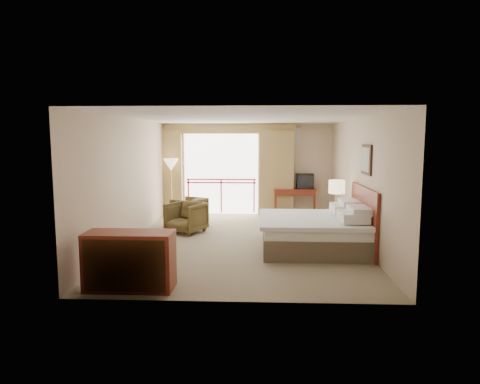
{
  "coord_description": "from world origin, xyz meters",
  "views": [
    {
      "loc": [
        0.34,
        -9.23,
        2.27
      ],
      "look_at": [
        -0.09,
        0.4,
        1.06
      ],
      "focal_mm": 32.0,
      "sensor_mm": 36.0,
      "label": 1
    }
  ],
  "objects_px": {
    "desk": "(294,194)",
    "wastebasket": "(278,215)",
    "side_table": "(174,214)",
    "nightstand": "(336,223)",
    "armchair_far": "(189,224)",
    "floor_lamp": "(171,167)",
    "bed": "(315,232)",
    "armchair_near": "(186,232)",
    "table_lamp": "(337,187)",
    "tv": "(305,181)",
    "dresser": "(130,261)"
  },
  "relations": [
    {
      "from": "table_lamp",
      "to": "dresser",
      "type": "bearing_deg",
      "value": -135.2
    },
    {
      "from": "bed",
      "to": "side_table",
      "type": "xyz_separation_m",
      "value": [
        -3.34,
        2.13,
        -0.04
      ]
    },
    {
      "from": "bed",
      "to": "armchair_near",
      "type": "xyz_separation_m",
      "value": [
        -2.92,
        1.47,
        -0.38
      ]
    },
    {
      "from": "wastebasket",
      "to": "armchair_far",
      "type": "bearing_deg",
      "value": -168.29
    },
    {
      "from": "nightstand",
      "to": "dresser",
      "type": "distance_m",
      "value": 5.24
    },
    {
      "from": "nightstand",
      "to": "desk",
      "type": "bearing_deg",
      "value": 104.36
    },
    {
      "from": "bed",
      "to": "tv",
      "type": "bearing_deg",
      "value": 87.29
    },
    {
      "from": "desk",
      "to": "floor_lamp",
      "type": "bearing_deg",
      "value": -171.44
    },
    {
      "from": "bed",
      "to": "armchair_near",
      "type": "relative_size",
      "value": 2.63
    },
    {
      "from": "bed",
      "to": "armchair_far",
      "type": "bearing_deg",
      "value": 139.82
    },
    {
      "from": "desk",
      "to": "side_table",
      "type": "distance_m",
      "value": 3.75
    },
    {
      "from": "nightstand",
      "to": "side_table",
      "type": "relative_size",
      "value": 1.3
    },
    {
      "from": "wastebasket",
      "to": "floor_lamp",
      "type": "bearing_deg",
      "value": 170.31
    },
    {
      "from": "bed",
      "to": "armchair_far",
      "type": "distance_m",
      "value": 3.97
    },
    {
      "from": "tv",
      "to": "floor_lamp",
      "type": "bearing_deg",
      "value": 164.9
    },
    {
      "from": "nightstand",
      "to": "desk",
      "type": "xyz_separation_m",
      "value": [
        -0.75,
        2.8,
        0.31
      ]
    },
    {
      "from": "dresser",
      "to": "armchair_far",
      "type": "bearing_deg",
      "value": 84.45
    },
    {
      "from": "tv",
      "to": "armchair_near",
      "type": "bearing_deg",
      "value": -162.05
    },
    {
      "from": "armchair_far",
      "to": "floor_lamp",
      "type": "bearing_deg",
      "value": -120.44
    },
    {
      "from": "bed",
      "to": "armchair_near",
      "type": "height_order",
      "value": "bed"
    },
    {
      "from": "armchair_far",
      "to": "floor_lamp",
      "type": "xyz_separation_m",
      "value": [
        -0.68,
        1.02,
        1.45
      ]
    },
    {
      "from": "side_table",
      "to": "floor_lamp",
      "type": "relative_size",
      "value": 0.29
    },
    {
      "from": "armchair_far",
      "to": "nightstand",
      "type": "bearing_deg",
      "value": 95.67
    },
    {
      "from": "desk",
      "to": "side_table",
      "type": "height_order",
      "value": "desk"
    },
    {
      "from": "wastebasket",
      "to": "side_table",
      "type": "height_order",
      "value": "side_table"
    },
    {
      "from": "table_lamp",
      "to": "side_table",
      "type": "relative_size",
      "value": 1.34
    },
    {
      "from": "table_lamp",
      "to": "armchair_near",
      "type": "relative_size",
      "value": 0.81
    },
    {
      "from": "wastebasket",
      "to": "armchair_far",
      "type": "height_order",
      "value": "armchair_far"
    },
    {
      "from": "desk",
      "to": "side_table",
      "type": "bearing_deg",
      "value": -148.26
    },
    {
      "from": "nightstand",
      "to": "armchair_near",
      "type": "relative_size",
      "value": 0.78
    },
    {
      "from": "desk",
      "to": "armchair_near",
      "type": "distance_m",
      "value": 3.84
    },
    {
      "from": "tv",
      "to": "armchair_near",
      "type": "relative_size",
      "value": 0.6
    },
    {
      "from": "desk",
      "to": "wastebasket",
      "type": "bearing_deg",
      "value": -116.39
    },
    {
      "from": "desk",
      "to": "wastebasket",
      "type": "relative_size",
      "value": 3.8
    },
    {
      "from": "bed",
      "to": "table_lamp",
      "type": "relative_size",
      "value": 3.25
    },
    {
      "from": "tv",
      "to": "armchair_near",
      "type": "xyz_separation_m",
      "value": [
        -3.11,
        -2.49,
        -1.02
      ]
    },
    {
      "from": "armchair_far",
      "to": "bed",
      "type": "bearing_deg",
      "value": 75.62
    },
    {
      "from": "dresser",
      "to": "bed",
      "type": "bearing_deg",
      "value": 33.75
    },
    {
      "from": "tv",
      "to": "dresser",
      "type": "xyz_separation_m",
      "value": [
        -3.29,
        -6.41,
        -0.58
      ]
    },
    {
      "from": "nightstand",
      "to": "dresser",
      "type": "xyz_separation_m",
      "value": [
        -3.74,
        -3.66,
        0.12
      ]
    },
    {
      "from": "dresser",
      "to": "armchair_near",
      "type": "bearing_deg",
      "value": 82.73
    },
    {
      "from": "desk",
      "to": "dresser",
      "type": "height_order",
      "value": "dresser"
    },
    {
      "from": "table_lamp",
      "to": "tv",
      "type": "relative_size",
      "value": 1.34
    },
    {
      "from": "bed",
      "to": "dresser",
      "type": "bearing_deg",
      "value": -141.65
    },
    {
      "from": "bed",
      "to": "side_table",
      "type": "relative_size",
      "value": 4.34
    },
    {
      "from": "armchair_far",
      "to": "armchair_near",
      "type": "bearing_deg",
      "value": 31.07
    },
    {
      "from": "desk",
      "to": "table_lamp",
      "type": "bearing_deg",
      "value": -73.25
    },
    {
      "from": "desk",
      "to": "nightstand",
      "type": "bearing_deg",
      "value": -73.51
    },
    {
      "from": "desk",
      "to": "wastebasket",
      "type": "distance_m",
      "value": 1.19
    },
    {
      "from": "floor_lamp",
      "to": "dresser",
      "type": "height_order",
      "value": "floor_lamp"
    }
  ]
}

